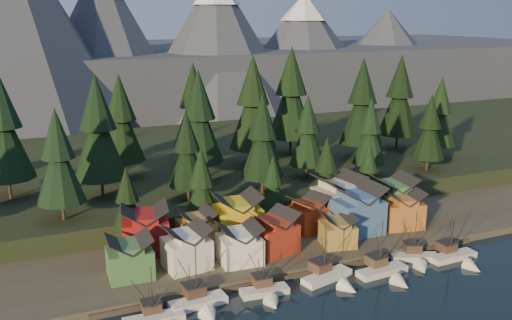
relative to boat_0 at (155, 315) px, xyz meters
name	(u,v)px	position (x,y,z in m)	size (l,w,h in m)	color
ground	(348,312)	(30.41, -8.95, -1.92)	(500.00, 500.00, 0.00)	black
shore_strip	(253,228)	(30.41, 31.05, -1.17)	(400.00, 50.00, 1.50)	#3C372C
hillside	(188,166)	(30.41, 81.05, 1.08)	(420.00, 100.00, 6.00)	black
dock	(301,270)	(30.41, 7.55, -1.42)	(80.00, 4.00, 1.00)	#433A30
mountain_ridge	(102,60)	(26.21, 204.64, 24.13)	(560.00, 190.00, 90.00)	#494D5E
boat_0	(155,315)	(0.00, 0.00, 0.00)	(10.21, 11.07, 10.66)	silver
boat_1	(200,296)	(8.30, 2.19, 0.48)	(10.31, 11.11, 12.36)	white
boat_2	(266,285)	(20.20, 1.54, 0.27)	(9.11, 9.76, 11.13)	beige
boat_3	(332,271)	(33.58, 1.77, 0.32)	(11.08, 11.61, 11.97)	white
boat_4	(387,266)	(44.28, -0.42, 0.27)	(10.67, 11.51, 11.76)	beige
boat_5	(417,252)	(53.64, 2.37, 0.23)	(10.12, 10.60, 11.31)	beige
boat_6	(458,252)	(61.39, -0.64, 0.12)	(10.61, 11.53, 11.27)	silver
house_front_0	(130,256)	(-0.55, 15.93, 3.73)	(8.17, 7.76, 7.90)	#3D6D3B
house_front_1	(187,246)	(10.05, 15.43, 3.96)	(8.74, 8.44, 8.33)	silver
house_front_2	(240,243)	(20.18, 13.81, 3.57)	(8.31, 8.37, 7.60)	white
house_front_3	(273,231)	(28.16, 15.56, 4.04)	(9.82, 9.52, 8.49)	#9F2C18
house_front_4	(338,229)	(41.90, 13.24, 3.06)	(7.77, 8.17, 6.64)	olive
house_front_5	(357,208)	(49.43, 17.83, 5.19)	(10.22, 9.30, 10.69)	#3C608E
house_front_6	(401,207)	(60.63, 16.74, 4.06)	(9.92, 9.55, 8.53)	#A9632B
house_back_0	(145,228)	(4.63, 25.68, 4.78)	(10.51, 10.22, 9.90)	maroon
house_back_1	(197,228)	(14.76, 23.86, 3.77)	(7.28, 7.36, 7.98)	#AC853D
house_back_2	(237,215)	(23.98, 24.75, 4.89)	(10.09, 9.36, 10.11)	gold
house_back_3	(308,212)	(40.39, 23.25, 3.69)	(9.15, 8.53, 7.83)	#973317
house_back_4	(339,197)	(49.68, 25.64, 5.26)	(11.02, 10.67, 10.82)	beige
house_back_5	(393,196)	(62.21, 22.10, 4.87)	(9.88, 9.98, 10.08)	#40713D
tree_hill_1	(3,129)	(-19.59, 59.05, 20.62)	(12.99, 12.99, 30.26)	#332319
tree_hill_2	(59,160)	(-9.59, 39.05, 17.20)	(10.31, 10.31, 24.01)	#332319
tree_hill_3	(98,131)	(0.41, 51.05, 20.09)	(12.57, 12.57, 29.29)	#332319
tree_hill_4	(121,122)	(8.41, 66.05, 19.07)	(11.77, 11.77, 27.42)	#332319
tree_hill_5	(187,152)	(18.41, 41.05, 15.55)	(9.01, 9.01, 20.99)	#332319
tree_hill_6	(199,120)	(26.41, 56.05, 19.75)	(12.31, 12.31, 28.67)	#332319
tree_hill_7	(262,139)	(36.41, 39.05, 17.35)	(10.43, 10.43, 24.29)	#332319
tree_hill_8	(253,106)	(44.41, 63.05, 21.23)	(13.47, 13.47, 31.38)	#332319
tree_hill_9	(307,133)	(52.41, 46.05, 16.19)	(9.51, 9.51, 22.16)	#332319
tree_hill_10	(291,96)	(60.41, 71.05, 22.06)	(14.12, 14.12, 32.89)	#332319
tree_hill_11	(370,134)	(68.41, 41.05, 15.60)	(9.05, 9.05, 21.09)	#332319
tree_hill_12	(362,104)	(76.41, 57.05, 20.51)	(12.90, 12.90, 30.05)	#332319
tree_hill_13	(430,129)	(86.41, 39.05, 15.72)	(9.15, 9.15, 21.31)	#332319
tree_hill_14	(400,98)	(94.41, 63.05, 20.46)	(12.86, 12.86, 29.96)	#332319
tree_hill_15	(194,109)	(30.41, 73.05, 19.90)	(12.42, 12.42, 28.94)	#332319
tree_hill_17	(440,114)	(98.41, 49.05, 17.36)	(10.43, 10.43, 24.31)	#332319
tree_shore_0	(128,202)	(2.41, 31.05, 8.77)	(7.22, 7.22, 16.83)	#332319
tree_shore_1	(202,187)	(18.41, 31.05, 10.06)	(8.24, 8.24, 19.18)	#332319
tree_shore_2	(273,186)	(35.41, 31.05, 8.22)	(6.79, 6.79, 15.82)	#332319
tree_shore_3	(326,172)	(49.41, 31.05, 9.91)	(8.12, 8.12, 18.91)	#332319
tree_shore_4	(368,172)	(61.41, 31.05, 8.39)	(6.93, 6.93, 16.14)	#332319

